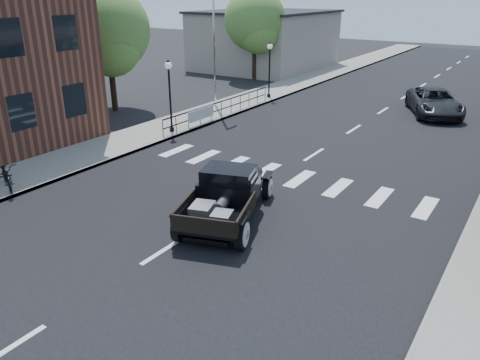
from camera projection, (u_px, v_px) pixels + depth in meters
The scene contains 15 objects.
ground at pixel (225, 212), 15.81m from camera, with size 120.00×120.00×0.00m, color black.
road at pixel (372, 118), 27.41m from camera, with size 14.00×80.00×0.02m, color black.
road_markings at pixel (339, 139), 23.55m from camera, with size 12.00×60.00×0.06m, color silver, non-canonical shape.
sidewalk_left at pixel (250, 99), 31.72m from camera, with size 3.00×80.00×0.15m, color gray.
low_building_left at pixel (265, 41), 44.17m from camera, with size 10.00×12.00×5.00m, color #A5998A.
railing at pixel (221, 108), 27.02m from camera, with size 0.08×10.00×1.00m, color black, non-canonical shape.
banner at pixel (201, 118), 25.51m from camera, with size 0.04×2.20×0.60m, color silver, non-canonical shape.
lamp_post_b at pixel (170, 96), 23.58m from camera, with size 0.36×0.36×3.66m, color black, non-canonical shape.
lamp_post_c at pixel (269, 70), 31.31m from camera, with size 0.36×0.36×3.66m, color black, non-canonical shape.
flagpole at pixel (213, 6), 27.48m from camera, with size 0.12×0.12×11.91m, color silver.
big_tree_near at pixel (109, 50), 27.76m from camera, with size 4.98×4.98×7.31m, color #4D7632, non-canonical shape.
big_tree_far at pixel (255, 35), 37.84m from camera, with size 4.90×4.90×7.19m, color #4D7632, non-canonical shape.
hotrod_pickup at pixel (227, 194), 15.01m from camera, with size 2.33×5.00×1.73m, color black, non-canonical shape.
second_car at pixel (434, 102), 27.81m from camera, with size 2.53×5.48×1.52m, color black.
motorcycle at pixel (6, 174), 17.19m from camera, with size 0.68×1.94×1.02m, color black.
Camera 1 is at (8.26, -11.62, 6.95)m, focal length 35.00 mm.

